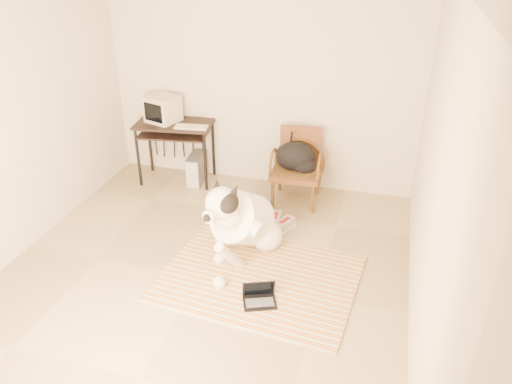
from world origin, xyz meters
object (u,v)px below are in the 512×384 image
at_px(dog, 243,221).
at_px(rattan_chair, 297,167).
at_px(crt_monitor, 163,109).
at_px(laptop, 259,297).
at_px(computer_desk, 174,132).
at_px(pc_tower, 196,169).
at_px(backpack, 297,158).

distance_m(dog, rattan_chair, 1.38).
relative_size(crt_monitor, rattan_chair, 0.51).
bearing_deg(laptop, crt_monitor, 131.03).
relative_size(computer_desk, pc_tower, 2.41).
distance_m(laptop, rattan_chair, 2.10).
distance_m(pc_tower, backpack, 1.45).
xyz_separation_m(dog, laptop, (0.38, -0.72, -0.33)).
height_order(computer_desk, crt_monitor, crt_monitor).
relative_size(laptop, backpack, 0.70).
relative_size(dog, laptop, 3.88).
bearing_deg(backpack, rattan_chair, 91.57).
xyz_separation_m(computer_desk, backpack, (1.67, -0.12, -0.13)).
relative_size(dog, computer_desk, 1.32).
bearing_deg(pc_tower, computer_desk, -178.46).
distance_m(crt_monitor, rattan_chair, 1.90).
relative_size(pc_tower, rattan_chair, 0.48).
height_order(pc_tower, rattan_chair, rattan_chair).
xyz_separation_m(dog, computer_desk, (-1.37, 1.43, 0.31)).
bearing_deg(computer_desk, crt_monitor, 168.21).
xyz_separation_m(rattan_chair, backpack, (0.00, -0.03, 0.13)).
xyz_separation_m(computer_desk, rattan_chair, (1.67, -0.09, -0.26)).
bearing_deg(laptop, computer_desk, 129.04).
relative_size(pc_tower, backpack, 0.86).
bearing_deg(computer_desk, rattan_chair, -2.96).
bearing_deg(rattan_chair, laptop, -87.84).
relative_size(laptop, crt_monitor, 0.78).
xyz_separation_m(laptop, backpack, (-0.08, 2.04, 0.51)).
height_order(computer_desk, pc_tower, computer_desk).
xyz_separation_m(pc_tower, backpack, (1.39, -0.12, 0.39)).
xyz_separation_m(crt_monitor, backpack, (1.82, -0.15, -0.41)).
height_order(crt_monitor, pc_tower, crt_monitor).
bearing_deg(computer_desk, dog, -46.27).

